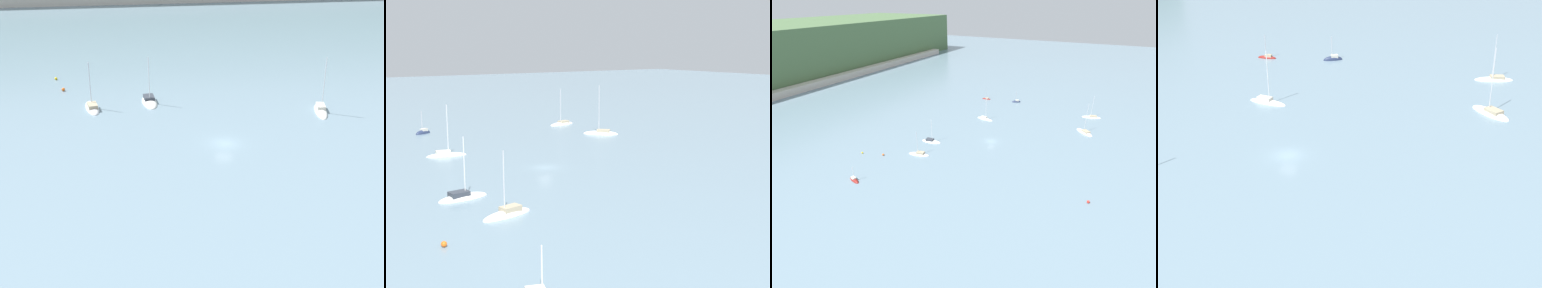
{
  "view_description": "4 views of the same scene",
  "coord_description": "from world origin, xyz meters",
  "views": [
    {
      "loc": [
        -15.33,
        -75.22,
        35.72
      ],
      "look_at": [
        -6.13,
        -7.22,
        3.64
      ],
      "focal_mm": 50.0,
      "sensor_mm": 36.0,
      "label": 1
    },
    {
      "loc": [
        -81.44,
        47.59,
        21.69
      ],
      "look_at": [
        9.85,
        -13.75,
        1.4
      ],
      "focal_mm": 50.0,
      "sensor_mm": 36.0,
      "label": 2
    },
    {
      "loc": [
        -95.52,
        -36.98,
        48.95
      ],
      "look_at": [
        -11.09,
        5.89,
        2.42
      ],
      "focal_mm": 28.0,
      "sensor_mm": 36.0,
      "label": 3
    },
    {
      "loc": [
        -69.12,
        -26.62,
        37.85
      ],
      "look_at": [
        0.35,
        -9.83,
        2.93
      ],
      "focal_mm": 50.0,
      "sensor_mm": 36.0,
      "label": 4
    }
  ],
  "objects": [
    {
      "name": "sailboat_1",
      "position": [
        -43.38,
        26.11,
        0.08
      ],
      "size": [
        2.94,
        4.96,
        5.45
      ],
      "rotation": [
        0.0,
        0.0,
        4.38
      ],
      "color": "maroon",
      "rests_on": "ground_plane"
    },
    {
      "name": "sailboat_6",
      "position": [
        47.39,
        22.08,
        0.11
      ],
      "size": [
        1.35,
        4.63,
        6.27
      ],
      "rotation": [
        0.0,
        0.0,
        1.56
      ],
      "color": "maroon",
      "rests_on": "ground_plane"
    },
    {
      "name": "sailboat_2",
      "position": [
        49.65,
        6.25,
        0.1
      ],
      "size": [
        3.36,
        4.78,
        6.64
      ],
      "rotation": [
        0.0,
        0.0,
        2.02
      ],
      "color": "#232D4C",
      "rests_on": "ground_plane"
    },
    {
      "name": "ground_plane",
      "position": [
        0.0,
        0.0,
        0.0
      ],
      "size": [
        600.0,
        600.0,
        0.0
      ],
      "primitive_type": "plane",
      "color": "slate"
    },
    {
      "name": "sailboat_5",
      "position": [
        24.46,
        -30.44,
        0.11
      ],
      "size": [
        8.13,
        8.26,
        12.91
      ],
      "rotation": [
        0.0,
        0.0,
        0.8
      ],
      "color": "white",
      "rests_on": "ground_plane"
    },
    {
      "name": "sailboat_7",
      "position": [
        43.71,
        -31.07,
        0.1
      ],
      "size": [
        3.99,
        8.48,
        10.51
      ],
      "rotation": [
        0.0,
        0.0,
        1.76
      ],
      "color": "white",
      "rests_on": "ground_plane"
    },
    {
      "name": "mooring_buoy_1",
      "position": [
        -27.29,
        28.87,
        0.34
      ],
      "size": [
        0.68,
        0.68,
        0.68
      ],
      "color": "orange",
      "rests_on": "ground_plane"
    },
    {
      "name": "shore_town_strip",
      "position": [
        0.0,
        123.11,
        1.96
      ],
      "size": [
        320.38,
        6.0,
        3.91
      ],
      "color": "beige",
      "rests_on": "ground_plane"
    },
    {
      "name": "mooring_buoy_2",
      "position": [
        -29.43,
        36.35,
        0.29
      ],
      "size": [
        0.58,
        0.58,
        0.58
      ],
      "color": "yellow",
      "rests_on": "ground_plane"
    },
    {
      "name": "sailboat_0",
      "position": [
        -10.59,
        20.02,
        0.11
      ],
      "size": [
        3.37,
        7.8,
        9.74
      ],
      "rotation": [
        0.0,
        0.0,
        4.8
      ],
      "color": "white",
      "rests_on": "ground_plane"
    },
    {
      "name": "mooring_buoy_0",
      "position": [
        -23.4,
        -37.23,
        0.38
      ],
      "size": [
        0.76,
        0.76,
        0.76
      ],
      "color": "red",
      "rests_on": "ground_plane"
    },
    {
      "name": "sailboat_3",
      "position": [
        -21.22,
        18.16,
        0.11
      ],
      "size": [
        3.67,
        7.76,
        9.44
      ],
      "rotation": [
        0.0,
        0.0,
        1.76
      ],
      "color": "silver",
      "rests_on": "ground_plane"
    },
    {
      "name": "sailboat_4",
      "position": [
        19.99,
        11.2,
        0.14
      ],
      "size": [
        3.62,
        8.17,
        10.92
      ],
      "rotation": [
        0.0,
        0.0,
        4.51
      ],
      "color": "white",
      "rests_on": "ground_plane"
    }
  ]
}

